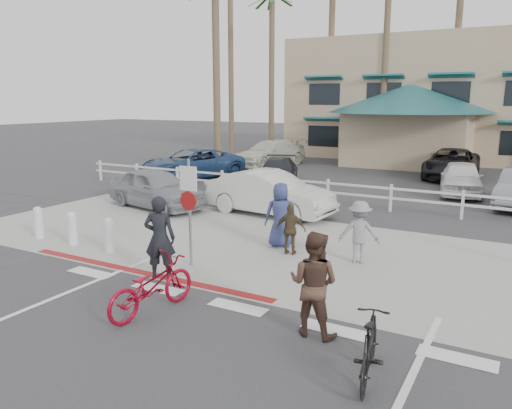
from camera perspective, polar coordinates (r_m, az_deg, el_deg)
The scene contains 32 objects.
ground at distance 9.44m, azimuth -4.03°, elevation -12.96°, with size 140.00×140.00×0.00m, color #333335.
bike_path at distance 8.03m, azimuth -12.27°, elevation -17.94°, with size 12.00×16.00×0.01m, color #333335.
sidewalk_plaza at distance 13.17m, azimuth 6.80°, elevation -5.66°, with size 22.00×7.00×0.01m, color gray.
cross_street at distance 16.81m, azimuth 12.05°, elevation -1.97°, with size 40.00×5.00×0.01m, color #333335.
parking_lot at distance 25.88m, azimuth 18.37°, elevation 2.51°, with size 50.00×16.00×0.01m, color #333335.
curb_red at distance 12.04m, azimuth -12.96°, elevation -7.58°, with size 7.00×0.25×0.02m, color maroon.
rail_fence at distance 18.47m, azimuth 15.45°, elevation 0.67°, with size 29.40×0.16×1.00m, color silver, non-canonical shape.
building at distance 38.27m, azimuth 25.86°, elevation 13.30°, with size 28.00×16.00×11.30m, color tan, non-canonical shape.
sign_post at distance 11.96m, azimuth -7.58°, elevation -0.33°, with size 0.50×0.10×2.90m, color gray, non-canonical shape.
bollard_0 at distance 13.66m, azimuth -16.43°, elevation -3.38°, with size 0.26×0.26×0.95m, color silver, non-canonical shape.
bollard_1 at distance 14.67m, azimuth -20.27°, elevation -2.60°, with size 0.26×0.26×0.95m, color silver, non-canonical shape.
bollard_2 at distance 15.74m, azimuth -23.60°, elevation -1.90°, with size 0.26×0.26×0.95m, color silver, non-canonical shape.
palm_0 at distance 39.25m, azimuth -2.90°, elevation 17.09°, with size 4.00×4.00×15.00m, color #1F5120, non-canonical shape.
palm_1 at distance 36.32m, azimuth 1.81°, elevation 15.93°, with size 4.00×4.00×13.00m, color #1F5120, non-canonical shape.
palm_2 at distance 35.73m, azimuth 8.61°, elevation 18.29°, with size 4.00×4.00×16.00m, color #1F5120, non-canonical shape.
palm_3 at distance 33.44m, azimuth 14.62°, elevation 16.77°, with size 4.00×4.00×14.00m, color #1F5120, non-canonical shape.
palm_4 at distance 33.66m, azimuth 22.02°, elevation 17.13°, with size 4.00×4.00×15.00m, color #1F5120, non-canonical shape.
palm_10 at distance 26.67m, azimuth -4.57°, elevation 16.27°, with size 4.00×4.00×12.00m, color #1F5120, non-canonical shape.
bike_red at distance 9.69m, azimuth -11.87°, elevation -9.12°, with size 0.70×2.02×1.06m, color maroon.
rider_red at distance 11.28m, azimuth -10.94°, elevation -3.79°, with size 0.70×0.46×1.91m, color black.
bike_black at distance 7.58m, azimuth 12.84°, elevation -15.68°, with size 0.46×1.64×0.99m, color black.
rider_black at distance 8.58m, azimuth 6.60°, elevation -8.98°, with size 0.89×0.69×1.83m, color #4A3226.
pedestrian_a at distance 12.49m, azimuth 11.73°, elevation -3.11°, with size 1.01×0.58×1.56m, color gray.
pedestrian_child at distance 12.93m, azimuth 3.98°, elevation -2.87°, with size 0.79×0.33×1.35m, color #493A26.
pedestrian_b at distance 13.56m, azimuth 2.83°, elevation -1.20°, with size 0.87×0.57×1.78m, color navy.
car_white_sedan at distance 17.39m, azimuth 1.55°, elevation 1.31°, with size 1.62×4.64×1.53m, color silver.
car_red_compact at distance 18.86m, azimuth -11.40°, elevation 1.83°, with size 1.74×4.32×1.47m, color gray.
lot_car_0 at distance 25.67m, azimuth -7.37°, elevation 4.65°, with size 2.50×5.42×1.51m, color navy.
lot_car_1 at distance 23.60m, azimuth 2.52°, elevation 3.78°, with size 1.75×4.30×1.25m, color black.
lot_car_2 at distance 22.85m, azimuth 22.41°, elevation 2.81°, with size 1.65×4.10×1.40m, color white.
lot_car_4 at distance 30.47m, azimuth 1.56°, elevation 5.88°, with size 2.12×5.21×1.51m, color beige.
lot_car_5 at distance 27.44m, azimuth 21.48°, elevation 4.37°, with size 2.49×5.39×1.50m, color black.
Camera 1 is at (4.74, -7.14, 3.97)m, focal length 35.00 mm.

